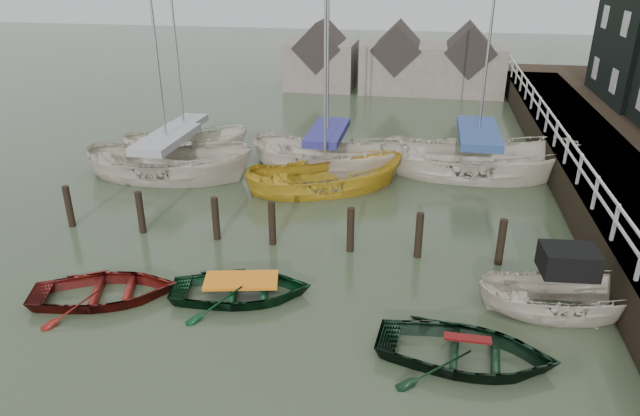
% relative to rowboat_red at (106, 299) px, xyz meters
% --- Properties ---
extents(ground, '(120.00, 120.00, 0.00)m').
position_rel_rowboat_red_xyz_m(ground, '(4.63, 0.79, 0.00)').
color(ground, '#2E3824').
rests_on(ground, ground).
extents(pier, '(3.04, 32.00, 2.70)m').
position_rel_rowboat_red_xyz_m(pier, '(14.11, 10.79, 0.71)').
color(pier, black).
rests_on(pier, ground).
extents(mooring_pilings, '(13.72, 0.22, 1.80)m').
position_rel_rowboat_red_xyz_m(mooring_pilings, '(3.52, 3.79, 0.50)').
color(mooring_pilings, black).
rests_on(mooring_pilings, ground).
extents(far_sheds, '(14.00, 4.08, 4.39)m').
position_rel_rowboat_red_xyz_m(far_sheds, '(5.46, 26.79, 1.86)').
color(far_sheds, '#665B51').
rests_on(far_sheds, ground).
extents(rowboat_red, '(4.29, 3.64, 0.75)m').
position_rel_rowboat_red_xyz_m(rowboat_red, '(0.00, 0.00, 0.00)').
color(rowboat_red, '#5E120D').
rests_on(rowboat_red, ground).
extents(rowboat_green, '(4.09, 3.31, 0.75)m').
position_rel_rowboat_red_xyz_m(rowboat_green, '(3.43, 0.74, 0.00)').
color(rowboat_green, black).
rests_on(rowboat_green, ground).
extents(rowboat_dkgreen, '(4.08, 3.06, 0.80)m').
position_rel_rowboat_red_xyz_m(rowboat_dkgreen, '(9.01, -0.81, 0.00)').
color(rowboat_dkgreen, black).
rests_on(rowboat_dkgreen, ground).
extents(motorboat, '(4.28, 1.92, 2.49)m').
position_rel_rowboat_red_xyz_m(motorboat, '(11.43, 1.54, 0.10)').
color(motorboat, beige).
rests_on(motorboat, ground).
extents(sailboat_a, '(7.01, 2.87, 11.08)m').
position_rel_rowboat_red_xyz_m(sailboat_a, '(-2.15, 8.68, 0.06)').
color(sailboat_a, '#BCB3A0').
rests_on(sailboat_a, ground).
extents(sailboat_b, '(7.08, 3.61, 11.96)m').
position_rel_rowboat_red_xyz_m(sailboat_b, '(3.87, 10.88, 0.06)').
color(sailboat_b, beige).
rests_on(sailboat_b, ground).
extents(sailboat_c, '(6.44, 4.43, 11.01)m').
position_rel_rowboat_red_xyz_m(sailboat_c, '(4.20, 8.51, 0.01)').
color(sailboat_c, gold).
rests_on(sailboat_c, ground).
extents(sailboat_d, '(7.69, 2.92, 11.51)m').
position_rel_rowboat_red_xyz_m(sailboat_d, '(9.86, 11.21, 0.06)').
color(sailboat_d, beige).
rests_on(sailboat_d, ground).
extents(sailboat_e, '(5.91, 3.52, 9.26)m').
position_rel_rowboat_red_xyz_m(sailboat_e, '(-2.71, 11.64, 0.06)').
color(sailboat_e, beige).
rests_on(sailboat_e, ground).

